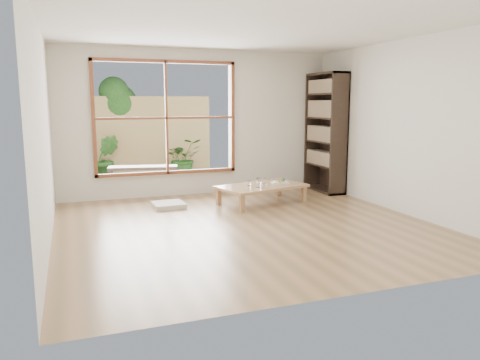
% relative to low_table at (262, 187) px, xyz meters
% --- Properties ---
extents(ground, '(5.00, 5.00, 0.00)m').
position_rel_low_table_xyz_m(ground, '(-0.74, -1.25, -0.27)').
color(ground, '#9F764F').
rests_on(ground, ground).
extents(low_table, '(1.59, 1.15, 0.31)m').
position_rel_low_table_xyz_m(low_table, '(0.00, 0.00, 0.00)').
color(low_table, '#987249').
rests_on(low_table, ground).
extents(floor_cushion, '(0.51, 0.51, 0.07)m').
position_rel_low_table_xyz_m(floor_cushion, '(-1.52, 0.28, -0.24)').
color(floor_cushion, beige).
rests_on(floor_cushion, ground).
extents(bookshelf, '(0.35, 1.00, 2.21)m').
position_rel_low_table_xyz_m(bookshelf, '(1.56, 0.65, 0.83)').
color(bookshelf, black).
rests_on(bookshelf, ground).
extents(glass_tall, '(0.08, 0.08, 0.15)m').
position_rel_low_table_xyz_m(glass_tall, '(-0.11, -0.14, 0.11)').
color(glass_tall, silver).
rests_on(glass_tall, low_table).
extents(glass_mid, '(0.06, 0.06, 0.09)m').
position_rel_low_table_xyz_m(glass_mid, '(0.11, 0.13, 0.08)').
color(glass_mid, silver).
rests_on(glass_mid, low_table).
extents(glass_short, '(0.07, 0.07, 0.09)m').
position_rel_low_table_xyz_m(glass_short, '(-0.02, 0.06, 0.08)').
color(glass_short, silver).
rests_on(glass_short, low_table).
extents(glass_small, '(0.06, 0.06, 0.08)m').
position_rel_low_table_xyz_m(glass_small, '(-0.21, 0.05, 0.08)').
color(glass_small, silver).
rests_on(glass_small, low_table).
extents(food_tray, '(0.31, 0.25, 0.09)m').
position_rel_low_table_xyz_m(food_tray, '(0.39, 0.10, 0.06)').
color(food_tray, white).
rests_on(food_tray, low_table).
extents(deck, '(2.80, 2.00, 0.05)m').
position_rel_low_table_xyz_m(deck, '(-1.34, 2.31, -0.27)').
color(deck, '#352D26').
rests_on(deck, ground).
extents(garden_bench, '(1.37, 0.63, 0.42)m').
position_rel_low_table_xyz_m(garden_bench, '(-1.65, 2.07, 0.11)').
color(garden_bench, black).
rests_on(garden_bench, deck).
extents(bamboo_fence, '(2.80, 0.06, 1.80)m').
position_rel_low_table_xyz_m(bamboo_fence, '(-1.34, 3.31, 0.63)').
color(bamboo_fence, tan).
rests_on(bamboo_fence, ground).
extents(shrub_right, '(0.85, 0.76, 0.86)m').
position_rel_low_table_xyz_m(shrub_right, '(-0.60, 3.09, 0.18)').
color(shrub_right, '#2F6124').
rests_on(shrub_right, deck).
extents(shrub_left, '(0.57, 0.48, 0.98)m').
position_rel_low_table_xyz_m(shrub_left, '(-2.28, 2.99, 0.24)').
color(shrub_left, '#2F6124').
rests_on(shrub_left, deck).
extents(garden_tree, '(1.04, 0.85, 2.22)m').
position_rel_low_table_xyz_m(garden_tree, '(-2.02, 3.61, 1.35)').
color(garden_tree, '#4C3D2D').
rests_on(garden_tree, ground).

